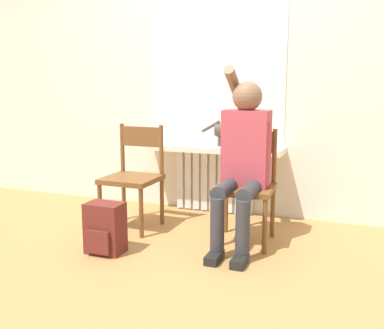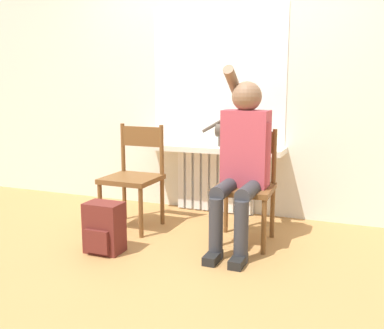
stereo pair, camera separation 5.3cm
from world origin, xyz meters
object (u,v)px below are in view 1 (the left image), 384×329
Objects in this scene: chair_left at (134,175)px; person at (243,155)px; cat at (232,131)px; backpack at (105,229)px; chair_right at (246,184)px.

chair_left is 1.00m from person.
person is at bearing -5.18° from chair_left.
chair_left is 1.82× the size of cat.
cat is at bearing 41.37° from chair_left.
backpack is at bearing -149.96° from person.
person is 2.82× the size of cat.
chair_right is 0.26m from person.
backpack is (-0.88, -0.51, -0.51)m from person.
chair_right is at bearing -64.13° from cat.
chair_right is 1.10m from backpack.
person is 3.65× the size of backpack.
chair_right is 0.64× the size of person.
chair_left is at bearing 98.21° from backpack.
person is at bearing 30.04° from backpack.
person reaches higher than backpack.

